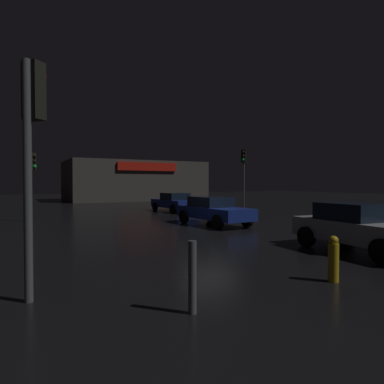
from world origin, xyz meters
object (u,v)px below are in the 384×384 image
(car_near, at_px, (174,202))
(car_far, at_px, (213,210))
(traffic_signal_cross_left, at_px, (32,170))
(car_crossing, at_px, (359,227))
(store_building, at_px, (134,181))
(traffic_signal_cross_right, at_px, (244,164))
(traffic_signal_main, at_px, (32,131))
(fire_hydrant, at_px, (333,259))

(car_near, distance_m, car_far, 8.51)
(traffic_signal_cross_left, bearing_deg, car_far, -36.79)
(car_far, distance_m, car_crossing, 7.85)
(store_building, distance_m, traffic_signal_cross_left, 25.14)
(store_building, height_order, traffic_signal_cross_right, store_building)
(store_building, xyz_separation_m, car_far, (-5.01, -27.48, -1.67))
(traffic_signal_main, xyz_separation_m, traffic_signal_cross_right, (14.32, 13.17, 0.47))
(car_near, height_order, car_far, car_far)
(traffic_signal_cross_left, bearing_deg, car_near, 14.00)
(store_building, bearing_deg, traffic_signal_cross_left, -120.97)
(store_building, distance_m, fire_hydrant, 38.05)
(traffic_signal_cross_right, xyz_separation_m, fire_hydrant, (-8.70, -14.87, -2.97))
(traffic_signal_cross_left, relative_size, car_far, 0.80)
(traffic_signal_cross_left, height_order, fire_hydrant, traffic_signal_cross_left)
(car_near, xyz_separation_m, fire_hydrant, (-4.70, -18.01, -0.23))
(car_near, distance_m, car_crossing, 16.23)
(traffic_signal_main, height_order, car_near, traffic_signal_main)
(traffic_signal_main, height_order, car_far, traffic_signal_main)
(store_building, height_order, car_crossing, store_building)
(store_building, bearing_deg, traffic_signal_main, -110.99)
(car_near, bearing_deg, car_crossing, -94.70)
(traffic_signal_cross_left, bearing_deg, traffic_signal_cross_right, -3.07)
(traffic_signal_cross_left, relative_size, fire_hydrant, 3.85)
(car_crossing, bearing_deg, store_building, 82.57)
(store_building, relative_size, car_near, 3.67)
(store_building, relative_size, car_crossing, 3.93)
(traffic_signal_main, relative_size, car_far, 0.90)
(traffic_signal_cross_right, xyz_separation_m, car_crossing, (-5.33, -13.04, -2.70))
(car_crossing, bearing_deg, traffic_signal_cross_right, 67.77)
(car_crossing, relative_size, fire_hydrant, 4.33)
(traffic_signal_main, relative_size, traffic_signal_cross_left, 1.12)
(traffic_signal_main, relative_size, car_crossing, 1.00)
(car_far, bearing_deg, fire_hydrant, -107.08)
(car_near, bearing_deg, traffic_signal_main, -122.34)
(traffic_signal_main, bearing_deg, traffic_signal_cross_left, 87.23)
(traffic_signal_cross_left, relative_size, traffic_signal_cross_right, 0.84)
(traffic_signal_cross_right, bearing_deg, traffic_signal_main, -137.41)
(traffic_signal_cross_left, height_order, car_crossing, traffic_signal_cross_left)
(car_near, bearing_deg, car_far, -101.74)
(car_near, relative_size, car_crossing, 1.07)
(traffic_signal_cross_right, height_order, car_far, traffic_signal_cross_right)
(fire_hydrant, bearing_deg, traffic_signal_cross_right, 59.66)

